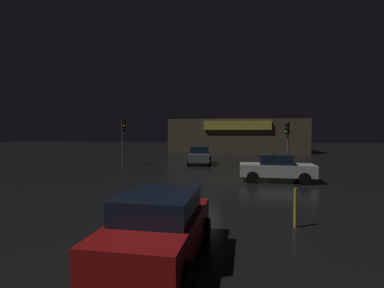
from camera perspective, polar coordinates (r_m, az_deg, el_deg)
The scene contains 8 objects.
ground_plane at distance 17.51m, azimuth 1.12°, elevation -7.21°, with size 120.00×120.00×0.00m, color black.
store_building at distance 43.45m, azimuth 8.79°, elevation 1.63°, with size 18.71×9.34×4.60m.
traffic_signal_main at distance 26.58m, azimuth -13.29°, elevation 2.42°, with size 0.42×0.42×3.91m.
traffic_signal_cross_left at distance 25.11m, azimuth 18.09°, elevation 1.94°, with size 0.41×0.43×3.70m.
car_near at distance 26.24m, azimuth 1.53°, elevation -2.20°, with size 2.26×4.10×1.59m.
car_far at distance 17.88m, azimuth 16.16°, elevation -4.50°, with size 4.30×1.98×1.60m.
car_crossing at distance 7.01m, azimuth -6.63°, elevation -15.53°, with size 2.16×4.12×1.53m.
bollard_kerb_a at distance 9.72m, azimuth 19.54°, elevation -11.63°, with size 0.11×0.11×1.22m, color gold.
Camera 1 is at (2.24, -17.11, 2.96)m, focal length 27.31 mm.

